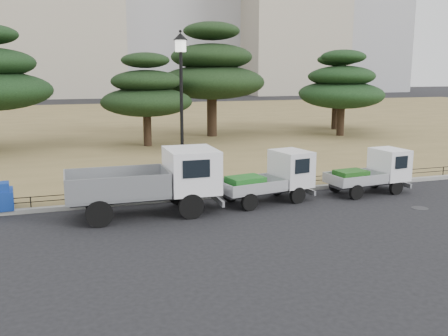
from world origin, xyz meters
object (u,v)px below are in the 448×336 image
object	(u,v)px
truck_large	(153,179)
truck_kei_front	(272,177)
truck_kei_rear	(373,172)
street_lamp	(181,87)

from	to	relation	value
truck_large	truck_kei_front	distance (m)	4.64
truck_kei_front	truck_kei_rear	world-z (taller)	truck_kei_front
truck_large	truck_kei_rear	distance (m)	9.12
truck_large	truck_kei_front	xyz separation A→B (m)	(4.62, 0.30, -0.30)
truck_kei_front	street_lamp	size ratio (longest dim) A/B	0.62
truck_large	truck_kei_rear	xyz separation A→B (m)	(9.11, 0.30, -0.37)
truck_kei_rear	street_lamp	world-z (taller)	street_lamp
truck_large	street_lamp	size ratio (longest dim) A/B	0.84
street_lamp	truck_kei_rear	bearing A→B (deg)	-11.22
truck_kei_front	truck_kei_rear	distance (m)	4.49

